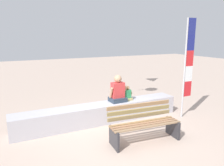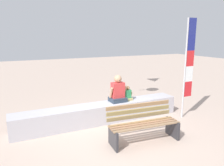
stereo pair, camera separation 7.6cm
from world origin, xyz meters
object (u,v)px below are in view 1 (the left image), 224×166
Objects in this scene: park_bench at (143,124)px; person_child at (127,95)px; flag_banner at (188,63)px; person_adult at (118,91)px.

park_bench is 1.64m from person_child.
flag_banner reaches higher than park_bench.
person_adult is at bearing -179.92° from person_child.
park_bench is 0.58× the size of flag_banner.
person_child is 2.07m from flag_banner.
park_bench is 3.86× the size of person_child.
park_bench is at bearing -159.52° from flag_banner.
park_bench is 2.58m from flag_banner.
flag_banner is (1.99, -0.76, 0.84)m from person_adult.
person_adult is (0.11, 1.55, 0.45)m from park_bench.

